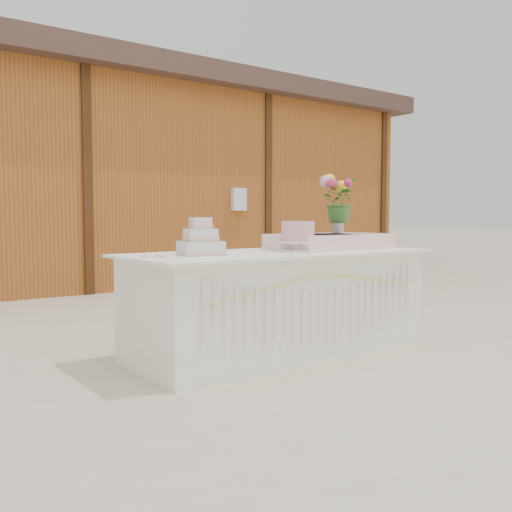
% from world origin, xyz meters
% --- Properties ---
extents(ground, '(80.00, 80.00, 0.00)m').
position_xyz_m(ground, '(0.00, 0.00, 0.00)').
color(ground, beige).
rests_on(ground, ground).
extents(barn, '(12.60, 4.60, 3.30)m').
position_xyz_m(barn, '(-0.01, 5.99, 1.68)').
color(barn, '#95551F').
rests_on(barn, ground).
extents(cake_table, '(2.40, 1.00, 0.77)m').
position_xyz_m(cake_table, '(0.00, -0.00, 0.39)').
color(cake_table, white).
rests_on(cake_table, ground).
extents(wedding_cake, '(0.35, 0.35, 0.26)m').
position_xyz_m(wedding_cake, '(-0.67, 0.04, 0.86)').
color(wedding_cake, silver).
rests_on(wedding_cake, cake_table).
extents(pink_cake_stand, '(0.32, 0.32, 0.23)m').
position_xyz_m(pink_cake_stand, '(0.10, -0.09, 0.90)').
color(pink_cake_stand, white).
rests_on(pink_cake_stand, cake_table).
extents(satin_runner, '(0.99, 0.58, 0.12)m').
position_xyz_m(satin_runner, '(0.56, 0.04, 0.83)').
color(satin_runner, '#FFD5CD').
rests_on(satin_runner, cake_table).
extents(flower_vase, '(0.10, 0.10, 0.14)m').
position_xyz_m(flower_vase, '(0.71, 0.09, 0.96)').
color(flower_vase, '#BDBDC2').
rests_on(flower_vase, satin_runner).
extents(bouquet, '(0.43, 0.43, 0.36)m').
position_xyz_m(bouquet, '(0.71, 0.09, 1.21)').
color(bouquet, '#3A6D2B').
rests_on(bouquet, flower_vase).
extents(loose_flowers, '(0.16, 0.31, 0.02)m').
position_xyz_m(loose_flowers, '(-1.05, 0.13, 0.78)').
color(loose_flowers, '#FF9BBD').
rests_on(loose_flowers, cake_table).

